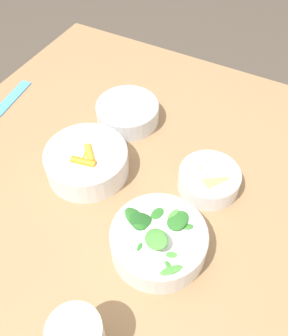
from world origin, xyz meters
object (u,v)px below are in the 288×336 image
(bowl_beans_hotdog, at_px, (128,113))
(bowl_greens, at_px, (159,240))
(bowl_carrots, at_px, (87,161))
(bowl_cookies, at_px, (209,179))

(bowl_beans_hotdog, bearing_deg, bowl_greens, -141.39)
(bowl_carrots, distance_m, bowl_beans_hotdog, 0.18)
(bowl_greens, height_order, bowl_beans_hotdog, bowl_greens)
(bowl_greens, distance_m, bowl_cookies, 0.18)
(bowl_carrots, relative_size, bowl_greens, 1.01)
(bowl_cookies, bearing_deg, bowl_greens, 171.53)
(bowl_carrots, bearing_deg, bowl_beans_hotdog, 1.12)
(bowl_beans_hotdog, xyz_separation_m, bowl_cookies, (-0.10, -0.25, 0.00))
(bowl_greens, relative_size, bowl_cookies, 1.37)
(bowl_carrots, xyz_separation_m, bowl_cookies, (0.08, -0.25, -0.01))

